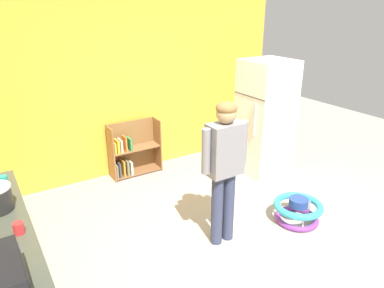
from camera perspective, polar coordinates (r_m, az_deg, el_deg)
ground_plane at (r=4.27m, az=4.37°, el=-15.13°), size 12.00×12.00×0.00m
back_wall at (r=5.59m, az=-9.62°, el=8.97°), size 5.20×0.06×2.70m
refrigerator at (r=5.64m, az=11.60°, el=4.11°), size 0.73×0.68×1.78m
bookshelf at (r=5.67m, az=-9.75°, el=-1.33°), size 0.80×0.28×0.85m
standing_person at (r=3.78m, az=5.23°, el=-2.82°), size 0.57×0.22×1.64m
baby_walker at (r=4.68m, az=16.54°, el=-10.08°), size 0.60×0.60×0.32m
red_cup at (r=3.10m, az=-25.99°, el=-12.01°), size 0.08×0.08×0.09m
teal_cup at (r=3.93m, az=-27.93°, el=-5.18°), size 0.08×0.08×0.09m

